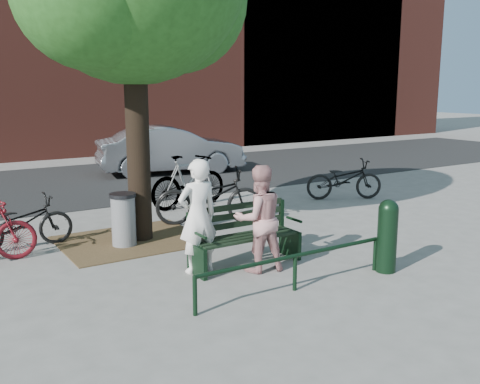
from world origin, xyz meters
TOP-DOWN VIEW (x-y plane):
  - ground at (0.00, 0.00)m, footprint 90.00×90.00m
  - dirt_pit at (-1.00, 2.20)m, footprint 2.40×2.00m
  - road at (0.00, 8.50)m, footprint 40.00×7.00m
  - park_bench at (-0.00, 0.08)m, footprint 1.74×0.54m
  - guard_railing at (0.00, -1.20)m, footprint 3.06×0.06m
  - person_left at (-0.73, 0.15)m, footprint 0.61×0.40m
  - person_right at (0.04, -0.29)m, footprint 0.87×0.73m
  - bollard at (1.60, -1.33)m, footprint 0.29×0.29m
  - litter_bin at (-1.20, 1.98)m, footprint 0.45×0.45m
  - bicycle_a at (-2.71, 2.73)m, footprint 1.72×0.66m
  - bicycle_c at (0.77, 2.49)m, footprint 2.25×1.55m
  - bicycle_d at (1.12, 4.08)m, footprint 2.05×0.86m
  - bicycle_e at (4.69, 2.86)m, footprint 1.94×1.40m
  - parked_car at (2.87, 8.74)m, footprint 4.72×2.37m

SIDE VIEW (x-z plane):
  - ground at x=0.00m, z-range 0.00..0.00m
  - road at x=0.00m, z-range 0.00..0.01m
  - dirt_pit at x=-1.00m, z-range 0.00..0.02m
  - guard_railing at x=0.00m, z-range 0.15..0.66m
  - bicycle_a at x=-2.71m, z-range 0.00..0.89m
  - litter_bin at x=-1.20m, z-range 0.01..0.92m
  - park_bench at x=0.00m, z-range -0.01..0.97m
  - bicycle_e at x=4.69m, z-range 0.00..0.97m
  - bicycle_c at x=0.77m, z-range 0.00..1.12m
  - bollard at x=1.60m, z-range 0.04..1.12m
  - bicycle_d at x=1.12m, z-range 0.00..1.20m
  - parked_car at x=2.87m, z-range 0.00..1.49m
  - person_right at x=0.04m, z-range 0.00..1.58m
  - person_left at x=-0.73m, z-range 0.00..1.68m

